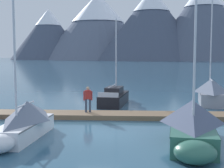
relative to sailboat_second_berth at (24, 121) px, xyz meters
The scene contains 11 objects.
ground_plane 3.81m from the sailboat_second_berth, 25.33° to the left, with size 700.00×700.00×0.00m, color #335B75.
mountain_west_summit 244.11m from the sailboat_second_berth, 108.31° to the left, with size 60.32×60.32×39.95m.
mountain_central_massif 240.93m from the sailboat_second_berth, 99.02° to the left, with size 91.03×91.03×52.31m.
mountain_shoulder_ridge 208.56m from the sailboat_second_berth, 88.63° to the left, with size 75.83×75.83×48.95m.
mountain_east_summit 211.85m from the sailboat_second_berth, 79.11° to the left, with size 74.90×74.90×53.37m.
dock 6.56m from the sailboat_second_berth, 59.02° to the left, with size 21.14×3.52×0.30m.
sailboat_second_berth is the anchor object (origin of this frame).
sailboat_mid_dock_port 11.78m from the sailboat_second_berth, 74.64° to the left, with size 2.08×5.96×7.04m.
sailboat_mid_dock_starboard 8.00m from the sailboat_second_berth, ahead, with size 2.42×6.07×6.73m.
sailboat_far_berth 16.42m from the sailboat_second_berth, 48.14° to the left, with size 2.30×5.76×9.48m.
person_on_dock 6.04m from the sailboat_second_berth, 70.54° to the left, with size 0.57×0.31×1.69m.
Camera 1 is at (2.83, -16.01, 4.09)m, focal length 50.55 mm.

